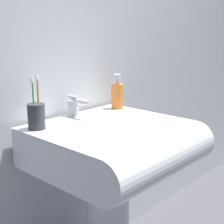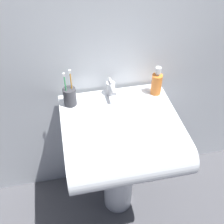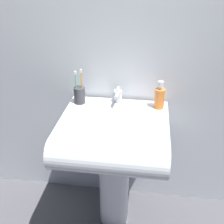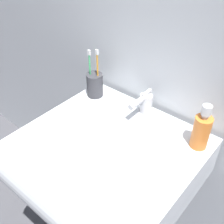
% 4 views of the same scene
% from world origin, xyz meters
% --- Properties ---
extents(wall_back, '(5.00, 0.05, 2.40)m').
position_xyz_m(wall_back, '(0.00, 0.30, 1.20)').
color(wall_back, silver).
rests_on(wall_back, ground).
extents(sink_basin, '(0.62, 0.60, 0.17)m').
position_xyz_m(sink_basin, '(0.00, -0.06, 0.73)').
color(sink_basin, white).
rests_on(sink_basin, sink_pedestal).
extents(faucet, '(0.05, 0.13, 0.09)m').
position_xyz_m(faucet, '(-0.01, 0.20, 0.86)').
color(faucet, '#B7B7BC').
rests_on(faucet, sink_basin).
extents(toothbrush_cup, '(0.07, 0.07, 0.22)m').
position_xyz_m(toothbrush_cup, '(-0.24, 0.17, 0.87)').
color(toothbrush_cup, '#38383D').
rests_on(toothbrush_cup, sink_basin).
extents(soap_bottle, '(0.06, 0.06, 0.17)m').
position_xyz_m(soap_bottle, '(0.25, 0.17, 0.88)').
color(soap_bottle, orange).
rests_on(soap_bottle, sink_basin).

